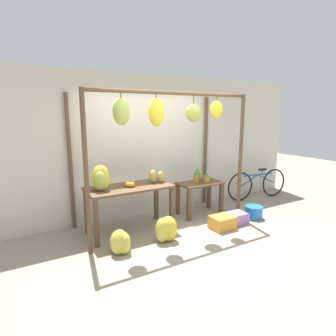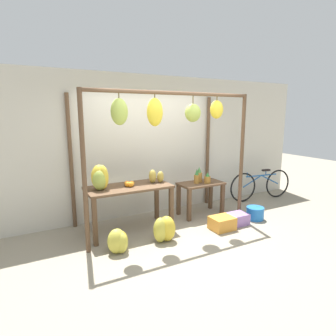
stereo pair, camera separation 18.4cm
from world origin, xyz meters
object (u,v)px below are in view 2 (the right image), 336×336
banana_pile_ground_left (118,241)px  fruit_crate_purple (237,219)px  parked_bicycle (261,185)px  papaya_pile (156,176)px  banana_pile_ground_right (164,229)px  blue_bucket (255,213)px  banana_pile_on_table (100,178)px  orange_pile (129,184)px  fruit_crate_white (222,223)px  pineapple_cluster (201,177)px

banana_pile_ground_left → fruit_crate_purple: size_ratio=1.21×
parked_bicycle → fruit_crate_purple: parked_bicycle is taller
papaya_pile → banana_pile_ground_left: bearing=-145.3°
banana_pile_ground_right → banana_pile_ground_left: bearing=177.9°
parked_bicycle → blue_bucket: bearing=-140.0°
banana_pile_on_table → orange_pile: 0.52m
banana_pile_on_table → fruit_crate_white: bearing=-20.2°
pineapple_cluster → papaya_pile: papaya_pile is taller
blue_bucket → fruit_crate_white: bearing=-174.6°
banana_pile_ground_left → papaya_pile: 1.37m
orange_pile → banana_pile_ground_right: bearing=-62.6°
banana_pile_on_table → blue_bucket: size_ratio=1.24×
orange_pile → parked_bicycle: (3.45, 0.28, -0.49)m
banana_pile_ground_left → papaya_pile: papaya_pile is taller
blue_bucket → papaya_pile: size_ratio=1.06×
pineapple_cluster → banana_pile_ground_left: (-2.00, -0.73, -0.63)m
parked_bicycle → pineapple_cluster: bearing=-174.9°
banana_pile_ground_right → papaya_pile: 1.01m
orange_pile → papaya_pile: bearing=2.9°
blue_bucket → parked_bicycle: 1.43m
blue_bucket → fruit_crate_purple: bearing=-176.4°
banana_pile_on_table → fruit_crate_purple: bearing=-15.8°
banana_pile_ground_right → parked_bicycle: (3.11, 0.93, 0.16)m
blue_bucket → fruit_crate_purple: 0.48m
banana_pile_ground_right → fruit_crate_purple: bearing=-0.2°
banana_pile_on_table → orange_pile: banana_pile_on_table is taller
banana_pile_ground_right → papaya_pile: bearing=75.4°
banana_pile_ground_right → parked_bicycle: size_ratio=0.27×
fruit_crate_purple → blue_bucket: bearing=3.6°
banana_pile_ground_left → orange_pile: bearing=55.8°
fruit_crate_white → banana_pile_ground_right: bearing=177.0°
orange_pile → parked_bicycle: size_ratio=0.12×
banana_pile_ground_left → banana_pile_ground_right: (0.76, -0.03, 0.04)m
fruit_crate_purple → banana_pile_on_table: bearing=164.2°
pineapple_cluster → papaya_pile: (-1.06, -0.08, 0.14)m
pineapple_cluster → fruit_crate_purple: pineapple_cluster is taller
papaya_pile → banana_pile_ground_right: bearing=-104.6°
orange_pile → banana_pile_ground_right: size_ratio=0.45×
banana_pile_ground_right → fruit_crate_white: banana_pile_ground_right is taller
orange_pile → blue_bucket: bearing=-14.9°
pineapple_cluster → banana_pile_ground_right: (-1.23, -0.76, -0.58)m
pineapple_cluster → fruit_crate_white: (-0.09, -0.82, -0.68)m
banana_pile_on_table → papaya_pile: bearing=0.5°
fruit_crate_white → fruit_crate_purple: 0.41m
fruit_crate_white → fruit_crate_purple: size_ratio=1.11×
pineapple_cluster → parked_bicycle: bearing=5.1°
banana_pile_ground_left → fruit_crate_white: 1.91m
banana_pile_ground_right → fruit_crate_purple: size_ratio=1.25×
pineapple_cluster → parked_bicycle: pineapple_cluster is taller
pineapple_cluster → blue_bucket: bearing=-42.8°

